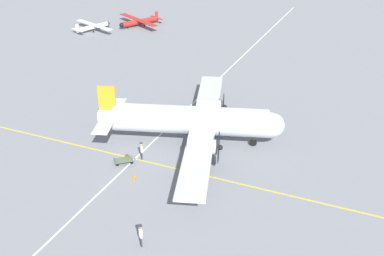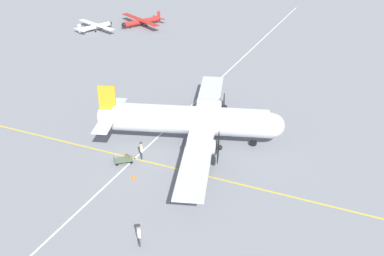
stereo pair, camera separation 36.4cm
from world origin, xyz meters
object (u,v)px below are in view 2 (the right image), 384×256
Objects in this scene: light_aircraft_taxiing at (141,21)px; traffic_cone at (134,176)px; crew_foreground at (139,233)px; airliner_main at (196,120)px; passenger_boarding at (141,149)px; baggage_cart at (123,160)px; light_aircraft_distant at (96,26)px; suitcase_near_door at (127,157)px.

light_aircraft_taxiing is 49.05m from traffic_cone.
crew_foreground is at bearing 122.95° from traffic_cone.
airliner_main is 14.23× the size of passenger_boarding.
crew_foreground is 11.61m from baggage_cart.
light_aircraft_distant is (33.90, -44.52, -0.36)m from crew_foreground.
baggage_cart is at bearing -41.37° from traffic_cone.
traffic_cone is at bearing -23.21° from passenger_boarding.
airliner_main is 15.63m from crew_foreground.
light_aircraft_taxiing is 20.22× the size of traffic_cone.
airliner_main reaches higher than light_aircraft_distant.
light_aircraft_distant is (26.94, -35.27, 0.51)m from baggage_cart.
passenger_boarding is 45.76m from light_aircraft_taxiing.
baggage_cart is at bearing 79.03° from suitcase_near_door.
passenger_boarding reaches higher than suitcase_near_door.
traffic_cone is at bearing -81.02° from baggage_cart.
airliner_main reaches higher than baggage_cart.
traffic_cone is (-29.18, 37.24, -0.55)m from light_aircraft_distant.
baggage_cart is at bearing -144.58° from airliner_main.
light_aircraft_distant is at bearing -16.08° from light_aircraft_taxiing.
crew_foreground is at bearing -92.71° from baggage_cart.
light_aircraft_taxiing is (25.95, -34.91, -1.63)m from airliner_main.
crew_foreground is at bearing 57.50° from light_aircraft_taxiing.
airliner_main is 49.62× the size of traffic_cone.
suitcase_near_door is 0.06× the size of light_aircraft_taxiing.
airliner_main is at bearing 104.56° from passenger_boarding.
crew_foreground is 57.71m from light_aircraft_taxiing.
passenger_boarding is (3.40, 4.91, -1.39)m from airliner_main.
crew_foreground reaches higher than baggage_cart.
passenger_boarding is 3.49× the size of traffic_cone.
passenger_boarding is at bearing -148.10° from suitcase_near_door.
passenger_boarding is 2.94× the size of suitcase_near_door.
airliner_main is at bearing 145.94° from crew_foreground.
airliner_main is 6.13m from passenger_boarding.
passenger_boarding is at bearing 166.00° from crew_foreground.
light_aircraft_taxiing reaches higher than suitcase_near_door.
traffic_cone is (2.40, 8.11, -2.25)m from airliner_main.
crew_foreground reaches higher than passenger_boarding.
crew_foreground is 0.92× the size of baggage_cart.
suitcase_near_door is at bearing 172.36° from crew_foreground.
light_aircraft_taxiing is at bearing 77.80° from baggage_cart.
crew_foreground is 0.18× the size of light_aircraft_taxiing.
passenger_boarding is 0.20× the size of light_aircraft_distant.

